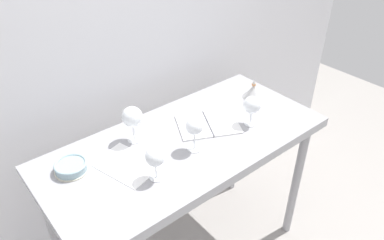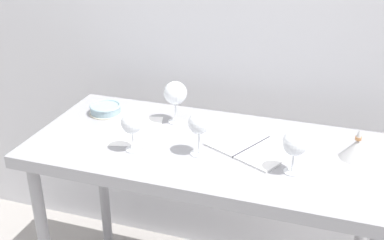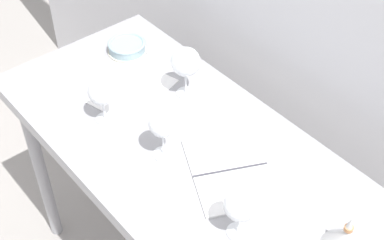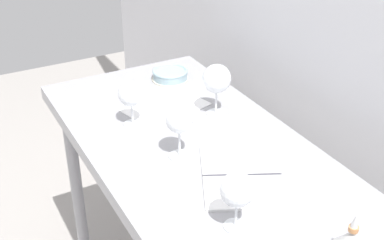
{
  "view_description": "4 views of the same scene",
  "coord_description": "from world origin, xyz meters",
  "views": [
    {
      "loc": [
        -0.88,
        -1.12,
        1.98
      ],
      "look_at": [
        0.06,
        0.02,
        0.98
      ],
      "focal_mm": 34.57,
      "sensor_mm": 36.0,
      "label": 1
    },
    {
      "loc": [
        0.45,
        -1.58,
        1.78
      ],
      "look_at": [
        -0.07,
        0.0,
        1.0
      ],
      "focal_mm": 44.46,
      "sensor_mm": 36.0,
      "label": 2
    },
    {
      "loc": [
        0.93,
        -0.76,
        2.13
      ],
      "look_at": [
        -0.03,
        0.04,
        0.96
      ],
      "focal_mm": 51.9,
      "sensor_mm": 36.0,
      "label": 3
    },
    {
      "loc": [
        1.17,
        -0.68,
        1.77
      ],
      "look_at": [
        -0.04,
        -0.03,
        1.0
      ],
      "focal_mm": 48.66,
      "sensor_mm": 36.0,
      "label": 4
    }
  ],
  "objects": [
    {
      "name": "wine_glass_far_left",
      "position": [
        -0.19,
        0.15,
        1.03
      ],
      "size": [
        0.1,
        0.1,
        0.18
      ],
      "color": "white",
      "rests_on": "steel_counter"
    },
    {
      "name": "open_notebook",
      "position": [
        0.17,
        0.02,
        0.9
      ],
      "size": [
        0.37,
        0.34,
        0.01
      ],
      "rotation": [
        0.0,
        0.0,
        -0.46
      ],
      "color": "white",
      "rests_on": "steel_counter"
    },
    {
      "name": "decanter_funnel",
      "position": [
        0.55,
        0.07,
        0.94
      ],
      "size": [
        0.12,
        0.12,
        0.12
      ],
      "color": "#BCBCBC",
      "rests_on": "steel_counter"
    },
    {
      "name": "tasting_bowl",
      "position": [
        -0.52,
        0.14,
        0.92
      ],
      "size": [
        0.15,
        0.15,
        0.04
      ],
      "color": "beige",
      "rests_on": "steel_counter"
    },
    {
      "name": "steel_counter",
      "position": [
        0.0,
        -0.01,
        0.79
      ],
      "size": [
        1.4,
        0.65,
        0.9
      ],
      "color": "#96969B",
      "rests_on": "ground_plane"
    },
    {
      "name": "wine_glass_near_left",
      "position": [
        -0.26,
        -0.13,
        1.01
      ],
      "size": [
        0.08,
        0.08,
        0.16
      ],
      "color": "white",
      "rests_on": "steel_counter"
    },
    {
      "name": "wine_glass_near_right",
      "position": [
        0.34,
        -0.11,
        1.01
      ],
      "size": [
        0.09,
        0.09,
        0.16
      ],
      "color": "white",
      "rests_on": "steel_counter"
    },
    {
      "name": "wine_glass_near_center",
      "position": [
        -0.01,
        -0.08,
        1.02
      ],
      "size": [
        0.08,
        0.08,
        0.17
      ],
      "color": "white",
      "rests_on": "steel_counter"
    },
    {
      "name": "tasting_sheet_upper",
      "position": [
        -0.31,
        0.02,
        0.9
      ],
      "size": [
        0.26,
        0.31,
        0.0
      ],
      "primitive_type": "cube",
      "rotation": [
        0.0,
        0.0,
        0.27
      ],
      "color": "white",
      "rests_on": "steel_counter"
    }
  ]
}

